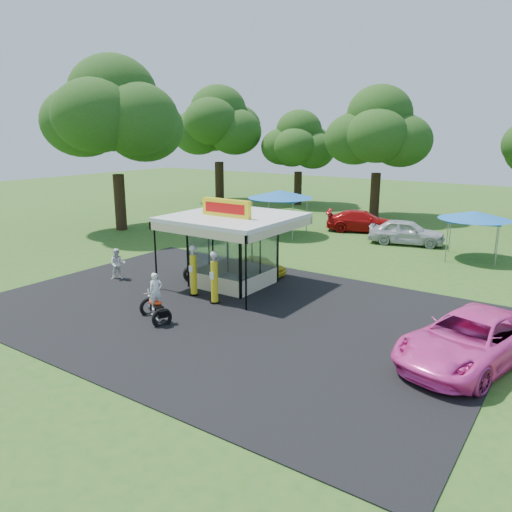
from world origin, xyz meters
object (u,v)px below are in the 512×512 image
object	(u,v)px
motorcycle	(156,302)
kiosk_car	(260,265)
gas_pump_left	(193,272)
a_frame_sign	(419,368)
gas_pump_right	(214,279)
spectator_west	(118,264)
tent_west	(280,195)
gas_station_kiosk	(233,249)
tent_east	(475,216)
bg_car_b	(362,221)
pink_sedan	(470,340)
bg_car_c	(406,232)

from	to	relation	value
motorcycle	kiosk_car	bearing A→B (deg)	117.27
gas_pump_left	kiosk_car	bearing A→B (deg)	83.35
gas_pump_left	kiosk_car	size ratio (longest dim) A/B	0.82
motorcycle	a_frame_sign	bearing A→B (deg)	29.98
gas_pump_right	spectator_west	distance (m)	6.20
gas_pump_right	a_frame_sign	bearing A→B (deg)	-11.83
gas_pump_right	tent_west	bearing A→B (deg)	111.08
a_frame_sign	spectator_west	distance (m)	15.58
gas_pump_right	a_frame_sign	xyz separation A→B (m)	(9.25, -1.94, -0.68)
spectator_west	gas_station_kiosk	bearing A→B (deg)	-21.82
motorcycle	tent_west	size ratio (longest dim) A/B	0.45
kiosk_car	tent_east	distance (m)	12.77
spectator_west	bg_car_b	xyz separation A→B (m)	(5.15, 18.26, -0.03)
tent_west	tent_east	distance (m)	12.65
pink_sedan	bg_car_b	distance (m)	21.35
tent_west	kiosk_car	bearing A→B (deg)	-64.08
gas_pump_right	a_frame_sign	distance (m)	9.48
a_frame_sign	tent_east	world-z (taller)	tent_east
kiosk_car	tent_west	distance (m)	10.40
tent_east	pink_sedan	bearing A→B (deg)	-78.46
a_frame_sign	bg_car_b	size ratio (longest dim) A/B	0.16
gas_pump_right	gas_pump_left	bearing A→B (deg)	167.92
gas_pump_left	motorcycle	xyz separation A→B (m)	(0.88, -3.18, -0.32)
gas_pump_right	kiosk_car	bearing A→B (deg)	100.96
tent_east	spectator_west	bearing A→B (deg)	-133.36
gas_pump_left	bg_car_b	xyz separation A→B (m)	(0.41, 18.02, -0.36)
pink_sedan	tent_west	world-z (taller)	tent_west
kiosk_car	bg_car_b	world-z (taller)	bg_car_b
gas_pump_left	a_frame_sign	world-z (taller)	gas_pump_left
gas_pump_left	tent_east	xyz separation A→B (m)	(8.73, 14.03, 1.40)
a_frame_sign	tent_west	xyz separation A→B (m)	(-14.60, 15.82, 2.43)
pink_sedan	spectator_west	size ratio (longest dim) A/B	3.72
gas_station_kiosk	bg_car_c	bearing A→B (deg)	73.80
gas_pump_right	kiosk_car	xyz separation A→B (m)	(-0.92, 4.77, -0.63)
gas_pump_right	spectator_west	size ratio (longest dim) A/B	1.48
a_frame_sign	gas_pump_right	bearing A→B (deg)	170.47
bg_car_c	tent_east	size ratio (longest dim) A/B	1.20
pink_sedan	spectator_west	xyz separation A→B (m)	(-16.37, -0.10, -0.03)
gas_pump_right	bg_car_c	size ratio (longest dim) A/B	0.49
motorcycle	bg_car_c	distance (m)	19.16
gas_pump_left	bg_car_c	size ratio (longest dim) A/B	0.49
gas_pump_left	tent_west	bearing A→B (deg)	106.06
kiosk_car	spectator_west	world-z (taller)	spectator_west
tent_west	gas_pump_left	bearing A→B (deg)	-73.94
pink_sedan	bg_car_c	size ratio (longest dim) A/B	1.23
gas_pump_left	pink_sedan	bearing A→B (deg)	-0.71
kiosk_car	bg_car_c	world-z (taller)	bg_car_c
motorcycle	kiosk_car	xyz separation A→B (m)	(-0.36, 7.64, -0.31)
bg_car_c	tent_west	world-z (taller)	tent_west
gas_station_kiosk	tent_east	size ratio (longest dim) A/B	1.36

